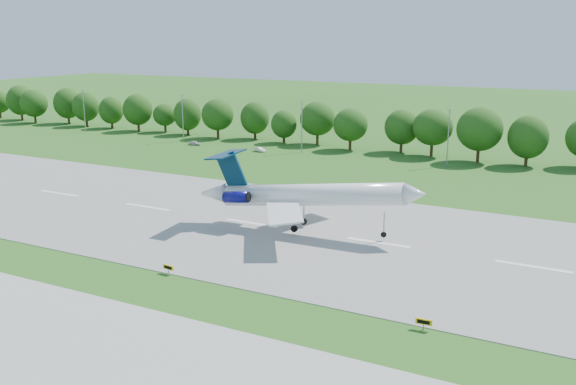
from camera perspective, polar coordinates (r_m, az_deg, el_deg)
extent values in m
plane|color=#255516|center=(77.33, -12.84, -7.44)|extent=(600.00, 600.00, 0.00)
cube|color=gray|center=(96.52, -3.23, -2.77)|extent=(400.00, 45.00, 0.08)
cube|color=#ADADA8|center=(65.94, -23.19, -12.09)|extent=(400.00, 23.00, 0.08)
cylinder|color=#382314|center=(209.43, -17.60, 6.16)|extent=(0.70, 0.70, 3.60)
sphere|color=#163A0E|center=(208.93, -17.68, 7.35)|extent=(8.40, 8.40, 8.40)
cylinder|color=#382314|center=(183.43, -8.67, 5.63)|extent=(0.70, 0.70, 3.60)
sphere|color=#163A0E|center=(182.87, -8.72, 7.00)|extent=(8.40, 8.40, 8.40)
cylinder|color=#382314|center=(163.21, 2.79, 4.76)|extent=(0.70, 0.70, 3.60)
sphere|color=#163A0E|center=(162.57, 2.81, 6.29)|extent=(8.40, 8.40, 8.40)
cylinder|color=#382314|center=(151.08, 16.71, 3.45)|extent=(0.70, 0.70, 3.60)
sphere|color=#163A0E|center=(150.39, 16.83, 5.09)|extent=(8.40, 8.40, 8.40)
cylinder|color=gray|center=(194.89, -17.67, 6.86)|extent=(0.24, 0.24, 12.00)
cube|color=gray|center=(194.31, -17.80, 8.65)|extent=(0.90, 0.25, 0.18)
cylinder|color=gray|center=(171.96, -9.34, 6.47)|extent=(0.24, 0.24, 12.00)
cube|color=gray|center=(171.30, -9.42, 8.50)|extent=(0.90, 0.25, 0.18)
cylinder|color=gray|center=(153.66, 1.23, 5.79)|extent=(0.24, 0.24, 12.00)
cube|color=gray|center=(152.92, 1.24, 8.05)|extent=(0.90, 0.25, 0.18)
cylinder|color=gray|center=(141.78, 14.05, 4.69)|extent=(0.24, 0.24, 12.00)
cube|color=gray|center=(140.98, 14.19, 7.13)|extent=(0.90, 0.25, 0.18)
cylinder|color=white|center=(90.55, 2.06, -0.21)|extent=(26.90, 5.88, 5.73)
cone|color=white|center=(86.55, 11.26, -0.14)|extent=(3.43, 3.41, 3.36)
cone|color=white|center=(96.92, -6.56, -0.06)|extent=(4.83, 3.56, 3.50)
cube|color=white|center=(85.77, -0.34, -1.72)|extent=(9.72, 12.14, 0.66)
cube|color=white|center=(96.99, 2.39, 0.11)|extent=(7.93, 12.32, 0.66)
cube|color=#05253E|center=(94.75, -5.01, 1.90)|extent=(4.91, 0.95, 6.07)
cube|color=#05253E|center=(94.67, -5.52, 3.40)|extent=(3.70, 8.66, 0.48)
cylinder|color=#0C0B63|center=(92.71, -4.62, -0.41)|extent=(4.02, 2.08, 2.04)
cylinder|color=#0C0B63|center=(96.73, -3.42, 0.21)|extent=(4.02, 2.08, 2.04)
cylinder|color=gray|center=(88.52, 8.53, -2.77)|extent=(0.18, 0.18, 3.10)
cylinder|color=black|center=(88.97, 8.50, -3.72)|extent=(0.82, 0.35, 0.80)
cylinder|color=gray|center=(90.19, 0.56, -2.29)|extent=(0.21, 0.21, 3.10)
cylinder|color=black|center=(90.64, 0.56, -3.23)|extent=(1.01, 0.50, 0.97)
cylinder|color=gray|center=(93.70, 1.42, -1.68)|extent=(0.21, 0.21, 3.10)
cylinder|color=black|center=(94.12, 1.41, -2.58)|extent=(1.01, 0.50, 0.97)
cube|color=gray|center=(77.94, -10.57, -6.89)|extent=(0.11, 0.11, 0.68)
cube|color=#EBB60C|center=(77.77, -10.58, -6.55)|extent=(1.56, 0.34, 0.53)
cube|color=black|center=(77.70, -10.64, -6.57)|extent=(1.16, 0.15, 0.34)
cube|color=gray|center=(64.30, 11.96, -11.58)|extent=(0.11, 0.11, 0.70)
cube|color=#EBB60C|center=(64.09, 11.98, -11.17)|extent=(1.62, 0.26, 0.55)
cube|color=black|center=(63.99, 11.96, -11.21)|extent=(1.21, 0.08, 0.35)
imported|color=silver|center=(155.54, -2.55, 3.83)|extent=(3.39, 1.92, 1.06)
imported|color=silver|center=(166.41, -8.31, 4.37)|extent=(3.38, 1.79, 1.10)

